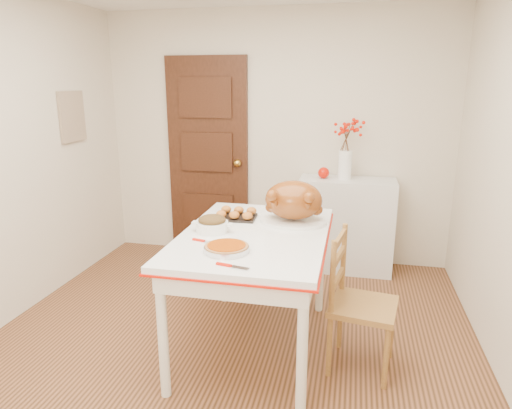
% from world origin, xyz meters
% --- Properties ---
extents(floor, '(3.50, 4.00, 0.00)m').
position_xyz_m(floor, '(0.00, 0.00, 0.00)').
color(floor, '#402713').
rests_on(floor, ground).
extents(wall_back, '(3.50, 0.00, 2.50)m').
position_xyz_m(wall_back, '(0.00, 2.00, 1.25)').
color(wall_back, beige).
rests_on(wall_back, ground).
extents(door_back, '(0.85, 0.06, 2.06)m').
position_xyz_m(door_back, '(-0.70, 1.97, 1.03)').
color(door_back, black).
rests_on(door_back, ground).
extents(photo_board, '(0.03, 0.35, 0.45)m').
position_xyz_m(photo_board, '(-1.73, 1.20, 1.50)').
color(photo_board, tan).
rests_on(photo_board, ground).
extents(sideboard, '(0.91, 0.40, 0.91)m').
position_xyz_m(sideboard, '(0.75, 1.78, 0.45)').
color(sideboard, silver).
rests_on(sideboard, floor).
extents(kitchen_table, '(0.96, 1.40, 0.84)m').
position_xyz_m(kitchen_table, '(0.18, 0.24, 0.42)').
color(kitchen_table, white).
rests_on(kitchen_table, floor).
extents(chair_oak, '(0.46, 0.46, 0.91)m').
position_xyz_m(chair_oak, '(0.91, 0.15, 0.45)').
color(chair_oak, olive).
rests_on(chair_oak, floor).
extents(berry_vase, '(0.29, 0.29, 0.57)m').
position_xyz_m(berry_vase, '(0.72, 1.78, 1.19)').
color(berry_vase, white).
rests_on(berry_vase, sideboard).
extents(apple, '(0.11, 0.11, 0.11)m').
position_xyz_m(apple, '(0.52, 1.78, 0.96)').
color(apple, red).
rests_on(apple, sideboard).
extents(turkey_platter, '(0.54, 0.47, 0.30)m').
position_xyz_m(turkey_platter, '(0.40, 0.52, 0.99)').
color(turkey_platter, brown).
rests_on(turkey_platter, kitchen_table).
extents(pumpkin_pie, '(0.29, 0.29, 0.06)m').
position_xyz_m(pumpkin_pie, '(0.10, -0.13, 0.87)').
color(pumpkin_pie, '#9C3A04').
rests_on(pumpkin_pie, kitchen_table).
extents(stuffing_dish, '(0.32, 0.28, 0.11)m').
position_xyz_m(stuffing_dish, '(-0.10, 0.21, 0.89)').
color(stuffing_dish, brown).
rests_on(stuffing_dish, kitchen_table).
extents(rolls_tray, '(0.29, 0.23, 0.07)m').
position_xyz_m(rolls_tray, '(-0.01, 0.53, 0.88)').
color(rolls_tray, '#C16A23').
rests_on(rolls_tray, kitchen_table).
extents(pie_server, '(0.20, 0.09, 0.01)m').
position_xyz_m(pie_server, '(0.19, -0.35, 0.85)').
color(pie_server, silver).
rests_on(pie_server, kitchen_table).
extents(carving_knife, '(0.25, 0.11, 0.01)m').
position_xyz_m(carving_knife, '(-0.05, -0.01, 0.85)').
color(carving_knife, silver).
rests_on(carving_knife, kitchen_table).
extents(drinking_glass, '(0.08, 0.08, 0.12)m').
position_xyz_m(drinking_glass, '(0.27, 0.82, 0.90)').
color(drinking_glass, white).
rests_on(drinking_glass, kitchen_table).
extents(shaker_pair, '(0.08, 0.05, 0.08)m').
position_xyz_m(shaker_pair, '(0.49, 0.81, 0.88)').
color(shaker_pair, white).
rests_on(shaker_pair, kitchen_table).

